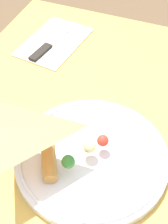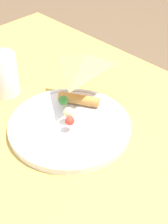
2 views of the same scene
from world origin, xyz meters
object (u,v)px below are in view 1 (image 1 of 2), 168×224
napkin_folded (54,42)px  plate_pizza (90,156)px  dining_table (92,217)px  butter_knife (52,42)px

napkin_folded → plate_pizza: bearing=-145.1°
dining_table → napkin_folded: napkin_folded is taller
plate_pizza → butter_knife: (0.29, 0.21, -0.01)m
butter_knife → plate_pizza: bearing=-134.4°
dining_table → napkin_folded: bearing=34.1°
dining_table → butter_knife: (0.33, 0.23, 0.13)m
plate_pizza → napkin_folded: 0.36m
dining_table → napkin_folded: 0.43m
dining_table → plate_pizza: (0.04, 0.02, 0.13)m
dining_table → plate_pizza: bearing=28.3°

